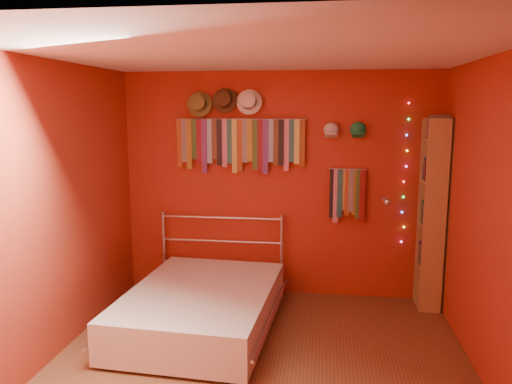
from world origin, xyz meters
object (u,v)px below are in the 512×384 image
at_px(bookshelf, 436,214).
at_px(bed, 202,307).
at_px(tie_rack, 240,142).

height_order(bookshelf, bed, bookshelf).
bearing_deg(bed, bookshelf, 23.98).
height_order(tie_rack, bookshelf, bookshelf).
distance_m(tie_rack, bookshelf, 2.21).
distance_m(bookshelf, bed, 2.58).
height_order(tie_rack, bed, tie_rack).
bearing_deg(bed, tie_rack, 81.95).
distance_m(tie_rack, bed, 1.83).
bearing_deg(tie_rack, bookshelf, -4.24).
relative_size(tie_rack, bookshelf, 0.72).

